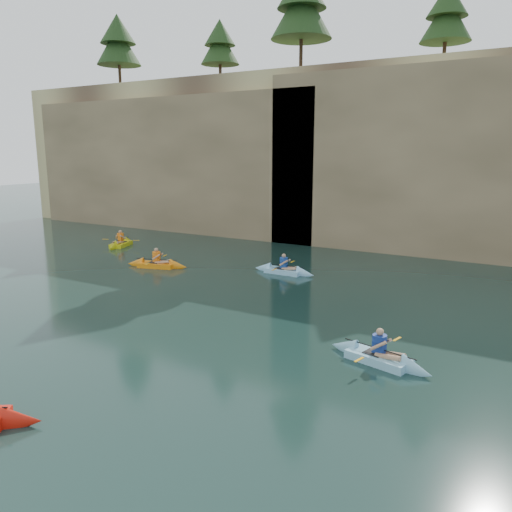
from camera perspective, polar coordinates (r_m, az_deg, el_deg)
The scene contains 10 objects.
ground at distance 12.17m, azimuth -4.84°, elevation -18.83°, with size 160.00×160.00×0.00m, color black.
cliff at distance 39.00m, azimuth 21.50°, elevation 10.83°, with size 70.00×16.00×12.00m, color tan.
cliff_slab_west at distance 40.60m, azimuth -10.07°, elevation 10.46°, with size 26.00×2.40×10.56m, color #99825C.
cliff_slab_center at distance 31.40m, azimuth 22.98°, elevation 10.09°, with size 24.00×2.40×11.40m, color #99825C.
sea_cave_west at distance 39.05m, azimuth -8.24°, elevation 5.64°, with size 4.50×1.00×4.00m, color black.
sea_cave_center at distance 32.43m, azimuth 11.67°, elevation 3.53°, with size 3.50×1.00×3.20m, color black.
kayaker_orange at distance 27.60m, azimuth -11.27°, elevation -0.94°, with size 3.57×2.52×1.33m.
kayaker_ltblue_near at distance 15.65m, azimuth 13.83°, elevation -11.17°, with size 3.47×2.55×1.34m.
kayaker_yellow at distance 34.23m, azimuth -15.18°, elevation 1.36°, with size 2.49×3.34×1.34m.
kayaker_ltblue_mid at distance 25.77m, azimuth 3.18°, elevation -1.66°, with size 3.38×2.53×1.29m.
Camera 1 is at (6.05, -8.53, 6.22)m, focal length 35.00 mm.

